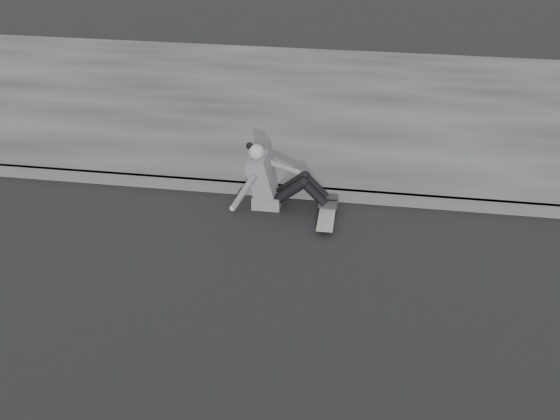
# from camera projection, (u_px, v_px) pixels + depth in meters

# --- Properties ---
(ground) EXTENTS (80.00, 80.00, 0.00)m
(ground) POSITION_uv_depth(u_px,v_px,m) (298.00, 330.00, 6.16)
(ground) COLOR black
(ground) RESTS_ON ground
(curb) EXTENTS (24.00, 0.16, 0.12)m
(curb) POSITION_uv_depth(u_px,v_px,m) (322.00, 194.00, 8.30)
(curb) COLOR #474747
(curb) RESTS_ON ground
(sidewalk) EXTENTS (24.00, 6.00, 0.12)m
(sidewalk) POSITION_uv_depth(u_px,v_px,m) (337.00, 107.00, 10.83)
(sidewalk) COLOR #3C3C3C
(sidewalk) RESTS_ON ground
(skateboard) EXTENTS (0.20, 0.78, 0.09)m
(skateboard) POSITION_uv_depth(u_px,v_px,m) (327.00, 215.00, 7.83)
(skateboard) COLOR gray
(skateboard) RESTS_ON ground
(seated_woman) EXTENTS (1.38, 0.46, 0.88)m
(seated_woman) POSITION_uv_depth(u_px,v_px,m) (272.00, 181.00, 7.98)
(seated_woman) COLOR #59595C
(seated_woman) RESTS_ON ground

